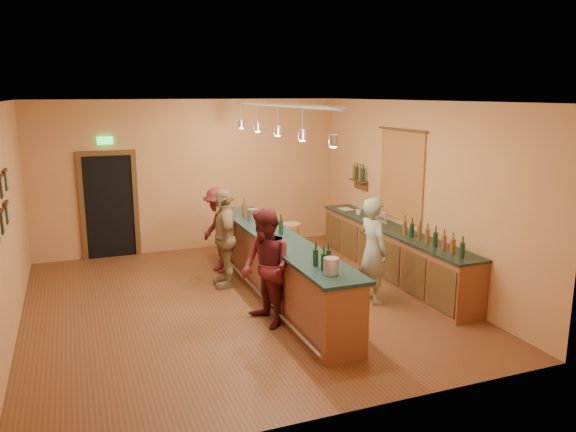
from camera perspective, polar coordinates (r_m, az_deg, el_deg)
name	(u,v)px	position (r m, az deg, el deg)	size (l,w,h in m)	color
floor	(238,303)	(9.23, -5.06, -8.75)	(7.00, 7.00, 0.00)	brown
ceiling	(234,101)	(8.62, -5.47, 11.52)	(6.50, 7.00, 0.02)	silver
wall_back	(191,176)	(12.14, -9.84, 4.06)	(6.50, 0.02, 3.20)	#BF7E47
wall_front	(334,271)	(5.60, 4.72, -5.55)	(6.50, 0.02, 3.20)	#BF7E47
wall_left	(5,223)	(8.51, -26.78, -0.63)	(0.02, 7.00, 3.20)	#BF7E47
wall_right	(414,193)	(10.15, 12.68, 2.32)	(0.02, 7.00, 3.20)	#BF7E47
doorway	(109,203)	(11.98, -17.71, 1.24)	(1.15, 0.09, 2.48)	black
tapestry	(401,176)	(10.43, 11.44, 4.03)	(0.03, 1.40, 1.60)	maroon
bottle_shelf	(359,175)	(11.70, 7.21, 4.16)	(0.17, 0.55, 0.54)	#4C3216
picture_grid	(0,208)	(7.71, -27.23, 0.75)	(0.06, 2.20, 0.70)	#382111
back_counter	(392,252)	(10.39, 10.55, -3.66)	(0.60, 4.55, 1.27)	brown
tasting_bar	(278,262)	(9.23, -1.01, -4.72)	(0.73, 5.10, 1.38)	brown
pendant_track	(278,115)	(8.83, -1.06, 10.19)	(0.11, 4.60, 0.50)	silver
bartender	(373,250)	(9.09, 8.62, -3.47)	(0.63, 0.41, 1.72)	gray
customer_a	(266,268)	(8.09, -2.26, -5.30)	(0.84, 0.65, 1.73)	#59191E
customer_b	(224,238)	(9.79, -6.48, -2.24)	(1.01, 0.42, 1.72)	#997A51
customer_c	(219,230)	(10.59, -6.98, -1.42)	(1.05, 0.60, 1.62)	#59191E
bar_stool	(291,230)	(11.15, 0.30, -1.48)	(0.38, 0.38, 0.79)	#8D5D3F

